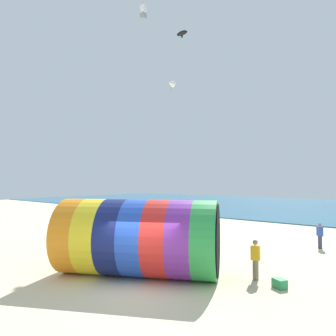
% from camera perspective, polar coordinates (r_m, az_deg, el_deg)
% --- Properties ---
extents(ground_plane, '(120.00, 120.00, 0.00)m').
position_cam_1_polar(ground_plane, '(13.30, -5.15, -20.26)').
color(ground_plane, beige).
extents(giant_inflatable_tube, '(7.55, 6.15, 3.29)m').
position_cam_1_polar(giant_inflatable_tube, '(14.57, -5.09, -11.96)').
color(giant_inflatable_tube, orange).
rests_on(giant_inflatable_tube, ground).
extents(kite_handler, '(0.40, 0.29, 1.65)m').
position_cam_1_polar(kite_handler, '(14.58, 14.99, -15.12)').
color(kite_handler, '#726651').
rests_on(kite_handler, ground).
extents(kite_white_delta, '(0.56, 0.59, 1.04)m').
position_cam_1_polar(kite_white_delta, '(28.48, 0.52, 14.53)').
color(kite_white_delta, white).
extents(kite_white_box, '(0.45, 0.45, 1.12)m').
position_cam_1_polar(kite_white_box, '(28.67, -4.31, 25.46)').
color(kite_white_box, white).
extents(kite_black_parafoil, '(1.28, 0.56, 0.64)m').
position_cam_1_polar(kite_black_parafoil, '(33.13, 2.46, 22.41)').
color(kite_black_parafoil, black).
extents(bystander_near_water, '(0.42, 0.39, 1.53)m').
position_cam_1_polar(bystander_near_water, '(22.18, 24.94, -10.63)').
color(bystander_near_water, '#383D56').
rests_on(bystander_near_water, ground).
extents(cooler_box, '(0.63, 0.57, 0.36)m').
position_cam_1_polar(cooler_box, '(13.94, 18.86, -18.51)').
color(cooler_box, '#268C4C').
rests_on(cooler_box, ground).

